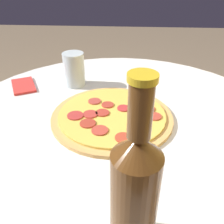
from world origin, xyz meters
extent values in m
cylinder|color=silver|center=(0.00, 0.00, 0.35)|extent=(0.09, 0.09, 0.66)
cylinder|color=silver|center=(0.00, 0.00, 0.69)|extent=(0.98, 0.98, 0.02)
cylinder|color=tan|center=(-0.01, -0.02, 0.71)|extent=(0.33, 0.33, 0.01)
cylinder|color=#E0BC4C|center=(-0.01, -0.02, 0.72)|extent=(0.29, 0.29, 0.01)
cylinder|color=#A73A26|center=(-0.04, 0.08, 0.72)|extent=(0.04, 0.04, 0.00)
cylinder|color=#A13F2B|center=(0.03, 0.06, 0.72)|extent=(0.04, 0.04, 0.00)
cylinder|color=#AF3F2E|center=(0.00, 0.09, 0.72)|extent=(0.04, 0.04, 0.00)
cylinder|color=#AA3529|center=(-0.01, -0.05, 0.72)|extent=(0.04, 0.04, 0.00)
cylinder|color=#B33E27|center=(0.10, 0.01, 0.72)|extent=(0.04, 0.04, 0.00)
cylinder|color=#B73F26|center=(-0.10, 0.05, 0.72)|extent=(0.04, 0.04, 0.00)
cylinder|color=#B53F30|center=(0.07, -0.05, 0.72)|extent=(0.04, 0.04, 0.00)
cylinder|color=#A7382A|center=(-0.05, -0.04, 0.72)|extent=(0.04, 0.04, 0.00)
cylinder|color=#AC322F|center=(0.01, -0.12, 0.72)|extent=(0.04, 0.04, 0.00)
cylinder|color=#B0362F|center=(0.00, -0.08, 0.72)|extent=(0.04, 0.04, 0.00)
cylinder|color=#B6302F|center=(-0.04, 0.01, 0.72)|extent=(0.04, 0.04, 0.00)
cylinder|color=#A43526|center=(0.04, -0.08, 0.72)|extent=(0.04, 0.04, 0.00)
cylinder|color=#A93E35|center=(-0.07, -0.08, 0.72)|extent=(0.04, 0.04, 0.00)
cylinder|color=#563314|center=(0.34, 0.03, 0.79)|extent=(0.07, 0.07, 0.18)
cone|color=#563314|center=(0.34, 0.03, 0.90)|extent=(0.07, 0.07, 0.03)
cylinder|color=#563314|center=(0.34, 0.03, 0.95)|extent=(0.03, 0.03, 0.07)
cylinder|color=gold|center=(0.34, 0.03, 0.98)|extent=(0.03, 0.03, 0.01)
cylinder|color=silver|center=(-0.21, -0.16, 0.76)|extent=(0.07, 0.07, 0.11)
cube|color=red|center=(-0.19, -0.34, 0.71)|extent=(0.14, 0.12, 0.01)
camera|label=1|loc=(0.56, 0.01, 1.09)|focal=40.00mm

